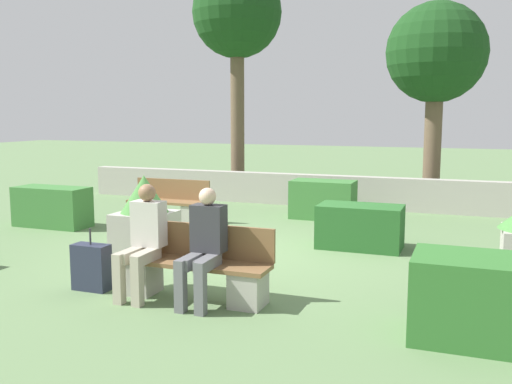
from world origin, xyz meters
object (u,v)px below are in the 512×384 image
Objects in this scene: bench_left_side at (168,207)px; tree_leftmost at (237,17)px; person_seated_man at (204,241)px; person_seated_woman at (143,236)px; bench_front at (195,271)px; tree_center_left at (436,56)px; planter_corner_left at (145,218)px; suitcase at (91,267)px.

tree_leftmost is (-0.30, 4.29, 4.31)m from bench_left_side.
person_seated_man is 0.99× the size of person_seated_woman.
person_seated_man is at bearing -36.22° from bench_front.
person_seated_woman is (2.01, -4.14, 0.41)m from bench_left_side.
tree_leftmost is (-2.31, 8.42, 3.90)m from person_seated_woman.
person_seated_woman reaches higher than person_seated_man.
tree_center_left is at bearing 75.94° from bench_front.
person_seated_man reaches higher than bench_left_side.
tree_leftmost is 1.25× the size of tree_center_left.
bench_front is 9.77m from tree_leftmost.
person_seated_man is at bearing -69.83° from tree_leftmost.
person_seated_woman is 0.23× the size of tree_leftmost.
person_seated_man is at bearing -102.59° from tree_center_left.
tree_leftmost is at bearing 100.90° from planter_corner_left.
person_seated_man is (2.80, -4.14, 0.41)m from bench_left_side.
bench_front is 0.39× the size of tree_center_left.
tree_leftmost reaches higher than bench_left_side.
bench_front is 4.77m from bench_left_side.
person_seated_man is 1.72× the size of suitcase.
bench_front is at bearing -104.06° from tree_center_left.
planter_corner_left is at bearing -118.44° from tree_center_left.
person_seated_woman is 0.86m from suitcase.
tree_center_left reaches higher than person_seated_woman.
person_seated_woman is (-0.59, -0.14, 0.40)m from bench_front.
planter_corner_left is 0.26× the size of tree_center_left.
person_seated_woman is at bearing 179.90° from person_seated_man.
tree_leftmost is (-3.09, 8.42, 3.90)m from person_seated_man.
tree_leftmost is (-2.90, 8.28, 4.30)m from bench_front.
tree_leftmost is (-1.57, 8.44, 4.34)m from suitcase.
suitcase is at bearing -80.86° from planter_corner_left.
bench_left_side is at bearing 107.07° from suitcase.
tree_center_left is (2.08, 8.30, 3.15)m from bench_front.
tree_leftmost reaches higher than tree_center_left.
person_seated_man reaches higher than suitcase.
bench_left_side is 6.09m from tree_leftmost.
bench_left_side is (-2.60, 4.00, -0.01)m from bench_front.
person_seated_man is at bearing -42.74° from planter_corner_left.
planter_corner_left is at bearing -79.10° from tree_leftmost.
planter_corner_left is 1.72m from suitcase.
person_seated_woman is at bearing -107.56° from tree_center_left.
person_seated_man is 9.79m from tree_leftmost.
person_seated_woman reaches higher than suitcase.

